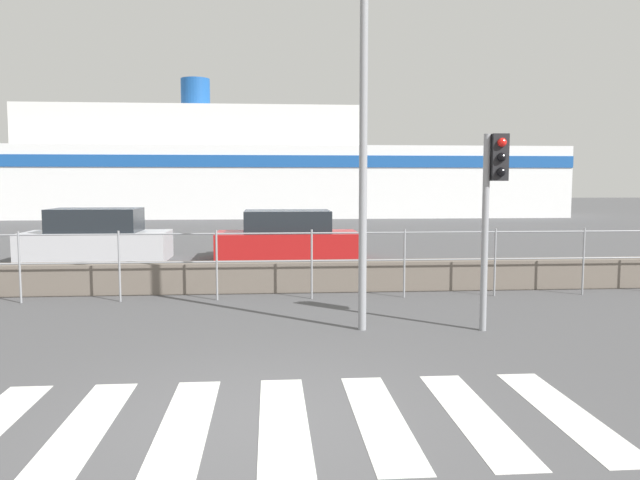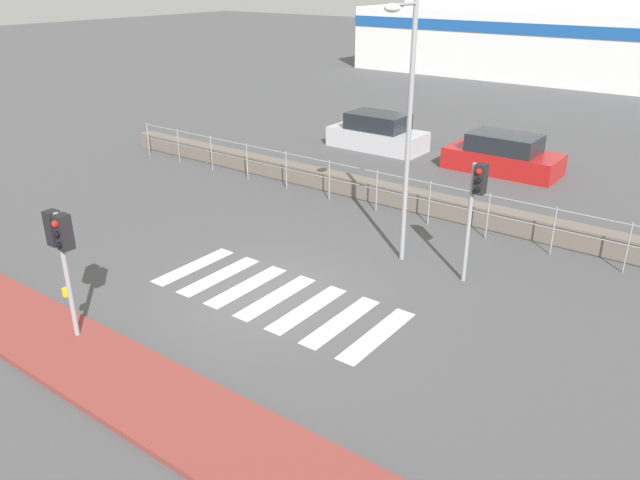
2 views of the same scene
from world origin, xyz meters
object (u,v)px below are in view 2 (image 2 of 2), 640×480
(traffic_light_near, at_px, (61,243))
(parked_car_silver, at_px, (377,134))
(traffic_light_far, at_px, (476,197))
(streetlamp, at_px, (405,108))
(ferry_boat, at_px, (618,39))
(parked_car_red, at_px, (503,156))

(traffic_light_near, height_order, parked_car_silver, traffic_light_near)
(traffic_light_far, bearing_deg, parked_car_silver, 131.92)
(traffic_light_near, distance_m, streetlamp, 7.94)
(traffic_light_near, height_order, streetlamp, streetlamp)
(traffic_light_near, xyz_separation_m, traffic_light_far, (5.20, 7.03, 0.01))
(traffic_light_far, distance_m, streetlamp, 2.59)
(streetlamp, distance_m, ferry_boat, 31.45)
(traffic_light_near, bearing_deg, ferry_boat, 88.63)
(traffic_light_near, xyz_separation_m, streetlamp, (3.30, 6.99, 1.78))
(ferry_boat, bearing_deg, traffic_light_far, -82.22)
(traffic_light_near, bearing_deg, traffic_light_far, 53.53)
(parked_car_red, bearing_deg, parked_car_silver, 180.00)
(traffic_light_near, height_order, traffic_light_far, traffic_light_far)
(streetlamp, distance_m, parked_car_red, 9.76)
(traffic_light_far, relative_size, parked_car_silver, 0.72)
(traffic_light_far, relative_size, streetlamp, 0.46)
(streetlamp, bearing_deg, traffic_light_far, 1.13)
(parked_car_silver, bearing_deg, traffic_light_far, -48.08)
(traffic_light_far, height_order, parked_car_silver, traffic_light_far)
(parked_car_silver, bearing_deg, traffic_light_near, -79.55)
(streetlamp, relative_size, parked_car_red, 1.54)
(parked_car_silver, distance_m, parked_car_red, 5.41)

